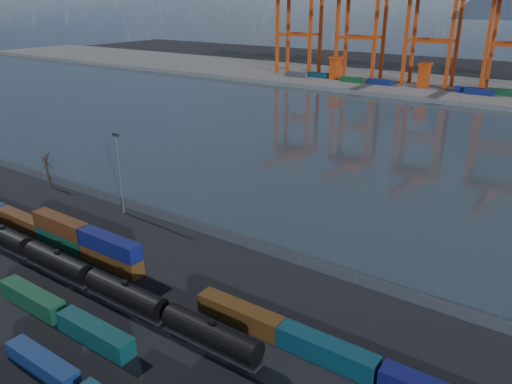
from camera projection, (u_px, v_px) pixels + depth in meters
The scene contains 12 objects.
ground at pixel (125, 331), 65.35m from camera, with size 700.00×700.00×0.00m, color black.
harbor_water at pixel (403, 147), 145.40m from camera, with size 700.00×700.00×0.00m, color #283339.
far_quay at pixel (485, 92), 225.09m from camera, with size 700.00×70.00×2.00m, color #514F4C.
container_row_mid at pixel (67, 316), 65.71m from camera, with size 140.95×2.49×5.31m.
container_row_north at pixel (154, 275), 74.99m from camera, with size 141.02×2.60×5.54m.
tanker_string at pixel (30, 249), 81.82m from camera, with size 91.89×3.09×4.42m.
waterfront_fence at pixel (249, 244), 86.33m from camera, with size 160.12×0.12×2.20m.
bare_tree at pixel (47, 169), 113.94m from camera, with size 2.18×2.23×8.31m.
yard_light_mast at pixel (119, 169), 97.82m from camera, with size 1.60×0.40×16.60m.
gantry_cranes at pixel (476, 9), 211.28m from camera, with size 197.69×43.57×59.00m.
quay_containers at pixel (451, 89), 219.04m from camera, with size 172.58×10.99×2.60m.
straddle_carriers at pixel (476, 79), 216.31m from camera, with size 140.00×7.00×11.10m.
Camera 1 is at (45.23, -34.48, 40.82)m, focal length 35.00 mm.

